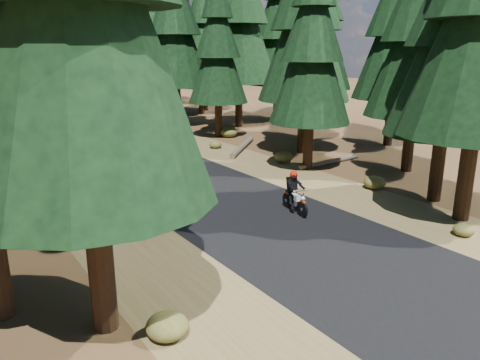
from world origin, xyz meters
The scene contains 10 objects.
ground centered at (0.00, 0.00, 0.00)m, with size 120.00×120.00×0.00m, color #422C17.
road centered at (0.00, 5.00, 0.01)m, with size 6.00×100.00×0.01m, color black.
shoulder_l centered at (-4.60, 5.00, 0.00)m, with size 3.20×100.00×0.01m, color brown.
shoulder_r centered at (4.60, 5.00, 0.00)m, with size 3.20×100.00×0.01m, color brown.
pine_forest centered at (-0.02, 21.05, 7.89)m, with size 34.59×55.08×16.32m.
log_near centered at (6.02, 9.95, 0.16)m, with size 0.32×0.32×5.04m, color #4C4233.
log_far centered at (7.58, 4.52, 0.12)m, with size 0.24×0.24×4.08m, color #4C4233.
understory_shrubs centered at (0.25, 7.64, 0.28)m, with size 16.23×31.19×0.69m.
rider_lead centered at (1.39, 0.07, 0.51)m, with size 0.81×1.75×1.50m.
rider_follow centered at (-1.63, 6.06, 0.57)m, with size 1.15×1.97×1.69m.
Camera 1 is at (-9.22, -11.84, 5.73)m, focal length 35.00 mm.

